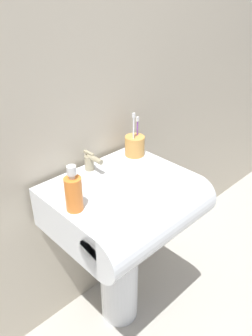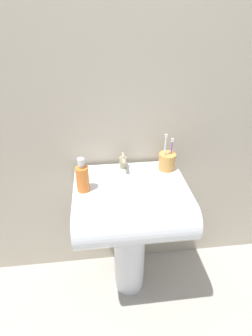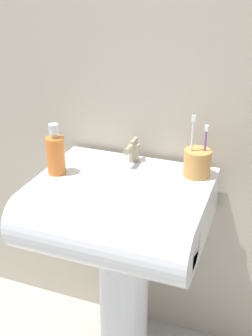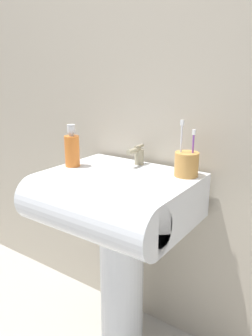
# 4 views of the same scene
# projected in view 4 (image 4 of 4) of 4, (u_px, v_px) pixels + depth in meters

# --- Properties ---
(wall_back) EXTENTS (5.00, 0.05, 2.40)m
(wall_back) POSITION_uv_depth(u_px,v_px,m) (156.00, 65.00, 1.33)
(wall_back) COLOR #B7AD99
(wall_back) RESTS_ON ground
(sink_pedestal) EXTENTS (0.18, 0.18, 0.62)m
(sink_pedestal) POSITION_uv_depth(u_px,v_px,m) (122.00, 283.00, 1.39)
(sink_pedestal) COLOR white
(sink_pedestal) RESTS_ON ground
(sink_basin) EXTENTS (0.56, 0.49, 0.18)m
(sink_basin) POSITION_uv_depth(u_px,v_px,m) (112.00, 200.00, 1.23)
(sink_basin) COLOR white
(sink_basin) RESTS_ON sink_pedestal
(faucet) EXTENTS (0.04, 0.11, 0.08)m
(faucet) POSITION_uv_depth(u_px,v_px,m) (138.00, 155.00, 1.36)
(faucet) COLOR tan
(faucet) RESTS_ON sink_basin
(toothbrush_cup) EXTENTS (0.09, 0.09, 0.21)m
(toothbrush_cup) POSITION_uv_depth(u_px,v_px,m) (186.00, 164.00, 1.21)
(toothbrush_cup) COLOR #D19347
(toothbrush_cup) RESTS_ON sink_basin
(soap_bottle) EXTENTS (0.06, 0.06, 0.17)m
(soap_bottle) POSITION_uv_depth(u_px,v_px,m) (72.00, 150.00, 1.34)
(soap_bottle) COLOR orange
(soap_bottle) RESTS_ON sink_basin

